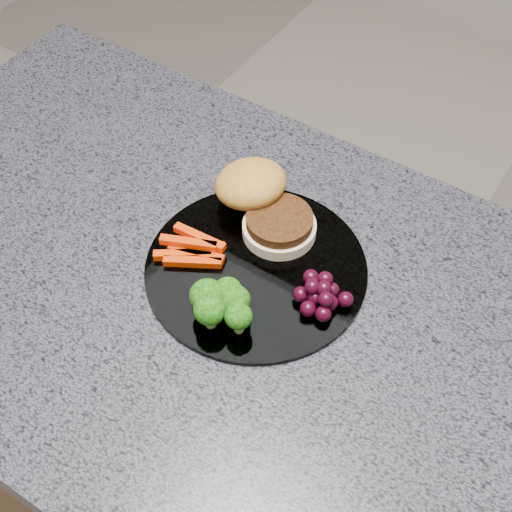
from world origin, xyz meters
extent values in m
cube|color=brown|center=(0.00, 0.00, 0.43)|extent=(1.20, 0.60, 0.86)
cube|color=#4B4B55|center=(0.00, 0.00, 0.88)|extent=(1.20, 0.60, 0.04)
cylinder|color=white|center=(-0.06, 0.04, 0.90)|extent=(0.26, 0.26, 0.01)
cylinder|color=beige|center=(-0.06, 0.10, 0.91)|extent=(0.10, 0.10, 0.02)
cylinder|color=#49270E|center=(-0.06, 0.10, 0.93)|extent=(0.09, 0.09, 0.01)
ellipsoid|color=#AF7C2B|center=(-0.12, 0.13, 0.93)|extent=(0.10, 0.10, 0.05)
cube|color=red|center=(-0.13, 0.03, 0.91)|extent=(0.07, 0.04, 0.01)
cube|color=red|center=(-0.12, 0.02, 0.91)|extent=(0.07, 0.03, 0.01)
cube|color=red|center=(-0.14, 0.01, 0.91)|extent=(0.06, 0.05, 0.01)
cube|color=red|center=(-0.13, 0.04, 0.92)|extent=(0.07, 0.01, 0.01)
cube|color=red|center=(-0.14, 0.02, 0.92)|extent=(0.07, 0.04, 0.01)
cube|color=red|center=(-0.12, 0.01, 0.91)|extent=(0.06, 0.04, 0.01)
cylinder|color=olive|center=(-0.07, -0.04, 0.91)|extent=(0.01, 0.01, 0.02)
ellipsoid|color=#113B08|center=(-0.07, -0.04, 0.93)|extent=(0.04, 0.04, 0.04)
cylinder|color=olive|center=(-0.04, -0.02, 0.91)|extent=(0.01, 0.01, 0.02)
ellipsoid|color=#113B08|center=(-0.04, -0.02, 0.93)|extent=(0.03, 0.03, 0.03)
cylinder|color=olive|center=(-0.05, -0.05, 0.91)|extent=(0.01, 0.01, 0.02)
ellipsoid|color=#113B08|center=(-0.05, -0.05, 0.93)|extent=(0.04, 0.04, 0.03)
cylinder|color=olive|center=(-0.02, -0.04, 0.91)|extent=(0.01, 0.01, 0.02)
ellipsoid|color=#113B08|center=(-0.02, -0.04, 0.93)|extent=(0.03, 0.03, 0.03)
cylinder|color=olive|center=(-0.05, -0.02, 0.91)|extent=(0.01, 0.01, 0.02)
ellipsoid|color=#113B08|center=(-0.05, -0.02, 0.93)|extent=(0.03, 0.03, 0.03)
sphere|color=black|center=(0.03, 0.04, 0.92)|extent=(0.02, 0.02, 0.02)
sphere|color=black|center=(0.04, 0.04, 0.92)|extent=(0.02, 0.02, 0.02)
sphere|color=black|center=(0.04, 0.06, 0.92)|extent=(0.02, 0.02, 0.02)
sphere|color=black|center=(0.02, 0.05, 0.92)|extent=(0.02, 0.02, 0.02)
sphere|color=black|center=(0.01, 0.03, 0.92)|extent=(0.02, 0.02, 0.02)
sphere|color=black|center=(0.03, 0.02, 0.92)|extent=(0.02, 0.02, 0.02)
sphere|color=black|center=(0.05, 0.02, 0.92)|extent=(0.02, 0.02, 0.02)
sphere|color=black|center=(0.06, 0.05, 0.92)|extent=(0.02, 0.02, 0.02)
sphere|color=black|center=(0.01, 0.06, 0.92)|extent=(0.02, 0.02, 0.02)
sphere|color=black|center=(0.03, 0.05, 0.93)|extent=(0.02, 0.02, 0.02)
sphere|color=black|center=(0.02, 0.04, 0.93)|extent=(0.02, 0.02, 0.02)
sphere|color=black|center=(0.04, 0.03, 0.93)|extent=(0.02, 0.02, 0.02)
sphere|color=black|center=(0.03, 0.06, 0.93)|extent=(0.02, 0.02, 0.02)
camera|label=1|loc=(0.23, -0.39, 1.56)|focal=50.00mm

